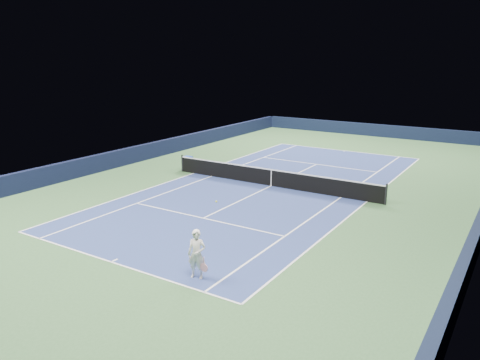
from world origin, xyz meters
The scene contains 18 objects.
ground centered at (0.00, 0.00, 0.00)m, with size 40.00×40.00×0.00m, color #335930.
wall_far centered at (0.00, 19.82, 0.55)m, with size 22.00×0.35×1.10m, color black.
wall_left centered at (-10.82, 0.00, 0.55)m, with size 0.35×40.00×1.10m, color #101632.
court_surface centered at (0.00, 0.00, 0.00)m, with size 10.97×23.77×0.01m, color navy.
baseline_far centered at (0.00, 11.88, 0.01)m, with size 10.97×0.08×0.00m, color white.
baseline_near centered at (0.00, -11.88, 0.01)m, with size 10.97×0.08×0.00m, color white.
sideline_doubles_right centered at (5.49, 0.00, 0.01)m, with size 0.08×23.77×0.00m, color white.
sideline_doubles_left centered at (-5.49, 0.00, 0.01)m, with size 0.08×23.77×0.00m, color white.
sideline_singles_right centered at (4.12, 0.00, 0.01)m, with size 0.08×23.77×0.00m, color white.
sideline_singles_left centered at (-4.12, 0.00, 0.01)m, with size 0.08×23.77×0.00m, color white.
service_line_far centered at (0.00, 6.40, 0.01)m, with size 8.23×0.08×0.00m, color white.
service_line_near centered at (0.00, -6.40, 0.01)m, with size 8.23×0.08×0.00m, color white.
center_service_line centered at (0.00, 0.00, 0.01)m, with size 0.08×12.80×0.00m, color white.
center_mark_far centered at (0.00, 11.73, 0.01)m, with size 0.08×0.30×0.00m, color white.
center_mark_near centered at (0.00, -11.73, 0.01)m, with size 0.08×0.30×0.00m, color white.
tennis_net centered at (0.00, 0.00, 0.50)m, with size 12.90×0.10×1.07m.
sponsor_cube centered at (-6.40, 0.53, 0.44)m, with size 0.59×0.50×0.88m.
tennis_player centered at (3.33, -11.19, 0.84)m, with size 0.82×1.32×2.42m.
Camera 1 is at (12.06, -22.37, 7.12)m, focal length 35.00 mm.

